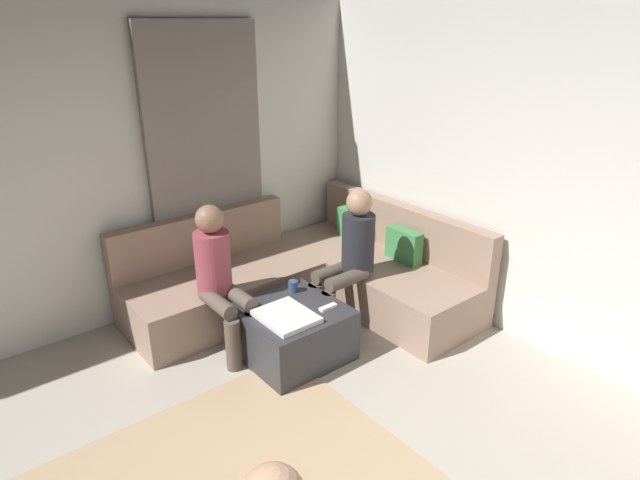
{
  "coord_description": "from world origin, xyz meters",
  "views": [
    {
      "loc": [
        1.49,
        -0.89,
        2.5
      ],
      "look_at": [
        -1.63,
        1.63,
        0.85
      ],
      "focal_mm": 30.34,
      "sensor_mm": 36.0,
      "label": 1
    }
  ],
  "objects": [
    {
      "name": "wall_back",
      "position": [
        0.0,
        2.94,
        1.35
      ],
      "size": [
        6.0,
        0.12,
        2.7
      ],
      "primitive_type": "cube",
      "color": "silver",
      "rests_on": "ground_plane"
    },
    {
      "name": "wall_left",
      "position": [
        -2.94,
        0.0,
        1.35
      ],
      "size": [
        0.12,
        6.0,
        2.7
      ],
      "primitive_type": "cube",
      "color": "silver",
      "rests_on": "ground_plane"
    },
    {
      "name": "curtain_panel",
      "position": [
        -2.84,
        1.3,
        1.25
      ],
      "size": [
        0.06,
        1.1,
        2.5
      ],
      "primitive_type": "cube",
      "color": "gray",
      "rests_on": "ground_plane"
    },
    {
      "name": "sectional_couch",
      "position": [
        -2.08,
        1.88,
        0.28
      ],
      "size": [
        2.1,
        2.55,
        0.87
      ],
      "color": "#9E7F6B",
      "rests_on": "ground_plane"
    },
    {
      "name": "ottoman",
      "position": [
        -1.5,
        1.24,
        0.21
      ],
      "size": [
        0.76,
        0.76,
        0.42
      ],
      "primitive_type": "cube",
      "color": "#333338",
      "rests_on": "ground_plane"
    },
    {
      "name": "folded_blanket",
      "position": [
        -1.4,
        1.12,
        0.44
      ],
      "size": [
        0.44,
        0.36,
        0.04
      ],
      "primitive_type": "cube",
      "color": "white",
      "rests_on": "ottoman"
    },
    {
      "name": "coffee_mug",
      "position": [
        -1.72,
        1.42,
        0.47
      ],
      "size": [
        0.08,
        0.08,
        0.1
      ],
      "primitive_type": "cylinder",
      "color": "#334C72",
      "rests_on": "ottoman"
    },
    {
      "name": "game_remote",
      "position": [
        -1.32,
        1.46,
        0.43
      ],
      "size": [
        0.05,
        0.15,
        0.02
      ],
      "primitive_type": "cube",
      "color": "white",
      "rests_on": "ottoman"
    },
    {
      "name": "person_on_couch_back",
      "position": [
        -1.61,
        1.93,
        0.66
      ],
      "size": [
        0.3,
        0.6,
        1.2
      ],
      "rotation": [
        0.0,
        0.0,
        3.14
      ],
      "color": "brown",
      "rests_on": "ground_plane"
    },
    {
      "name": "person_on_couch_side",
      "position": [
        -1.93,
        0.87,
        0.66
      ],
      "size": [
        0.6,
        0.3,
        1.2
      ],
      "rotation": [
        0.0,
        0.0,
        -1.57
      ],
      "color": "brown",
      "rests_on": "ground_plane"
    }
  ]
}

